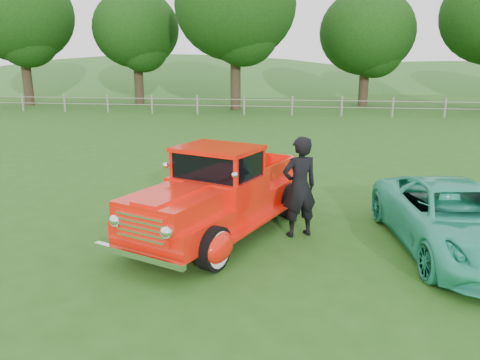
# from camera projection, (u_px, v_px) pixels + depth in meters

# --- Properties ---
(ground) EXTENTS (140.00, 140.00, 0.00)m
(ground) POSITION_uv_depth(u_px,v_px,m) (246.00, 267.00, 7.91)
(ground) COLOR #255115
(ground) RESTS_ON ground
(distant_hills) EXTENTS (116.00, 60.00, 18.00)m
(distant_hills) POSITION_uv_depth(u_px,v_px,m) (272.00, 116.00, 66.59)
(distant_hills) COLOR #306625
(distant_hills) RESTS_ON ground
(fence_line) EXTENTS (48.00, 0.12, 1.20)m
(fence_line) POSITION_uv_depth(u_px,v_px,m) (292.00, 106.00, 28.84)
(fence_line) COLOR gray
(fence_line) RESTS_ON ground
(tree_far_west) EXTENTS (7.60, 7.60, 9.93)m
(tree_far_west) POSITION_uv_depth(u_px,v_px,m) (20.00, 15.00, 33.95)
(tree_far_west) COLOR black
(tree_far_west) RESTS_ON ground
(tree_mid_west) EXTENTS (6.40, 6.40, 8.46)m
(tree_mid_west) POSITION_uv_depth(u_px,v_px,m) (136.00, 29.00, 35.00)
(tree_mid_west) COLOR black
(tree_mid_west) RESTS_ON ground
(tree_near_west) EXTENTS (8.00, 8.00, 10.42)m
(tree_near_west) POSITION_uv_depth(u_px,v_px,m) (235.00, 6.00, 30.71)
(tree_near_west) COLOR black
(tree_near_west) RESTS_ON ground
(tree_near_east) EXTENTS (6.80, 6.80, 8.33)m
(tree_near_east) POSITION_uv_depth(u_px,v_px,m) (367.00, 33.00, 33.69)
(tree_near_east) COLOR black
(tree_near_east) RESTS_ON ground
(red_pickup) EXTENTS (3.51, 5.28, 1.78)m
(red_pickup) POSITION_uv_depth(u_px,v_px,m) (220.00, 195.00, 9.27)
(red_pickup) COLOR black
(red_pickup) RESTS_ON ground
(teal_sedan) EXTENTS (2.61, 4.68, 1.24)m
(teal_sedan) POSITION_uv_depth(u_px,v_px,m) (457.00, 219.00, 8.41)
(teal_sedan) COLOR #2CB08C
(teal_sedan) RESTS_ON ground
(man) EXTENTS (0.87, 0.76, 1.99)m
(man) POSITION_uv_depth(u_px,v_px,m) (299.00, 187.00, 9.08)
(man) COLOR black
(man) RESTS_ON ground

